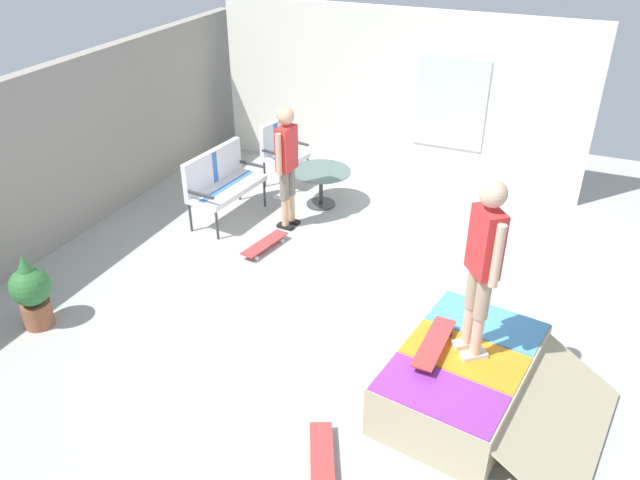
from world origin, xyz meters
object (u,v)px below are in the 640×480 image
Objects in this scene: patio_table at (321,181)px; skateboard_by_bench at (265,244)px; skateboard_spare at (322,459)px; potted_plant at (31,290)px; skate_ramp at (465,379)px; person_skater at (484,258)px; patio_bench at (221,178)px; patio_chair_near_house at (280,148)px; skateboard_on_ramp at (434,343)px; person_watching at (287,159)px.

skateboard_by_bench is (-1.54, 0.17, -0.32)m from patio_table.
potted_plant is at bearing 81.44° from skateboard_spare.
patio_table is 1.09× the size of skateboard_by_bench.
skateboard_by_bench is at bearing 35.11° from skateboard_spare.
person_skater is at bearing 3.88° from skate_ramp.
patio_bench reaches higher than patio_table.
skateboard_on_ramp is at bearing -137.88° from patio_chair_near_house.
skate_ramp is at bearing -176.12° from person_skater.
skateboard_spare is at bearing -139.22° from patio_bench.
person_skater is (0.06, 0.00, 1.30)m from skate_ramp.
skate_ramp is 3.55m from skateboard_by_bench.
patio_bench is 1.28× the size of patio_chair_near_house.
person_watching is 3.61m from potted_plant.
skate_ramp is 5.41m from patio_chair_near_house.
skateboard_spare is (-3.03, -2.13, 0.00)m from skateboard_by_bench.
person_skater reaches higher than skateboard_by_bench.
patio_bench is 1.10m from person_watching.
patio_table reaches higher than skateboard_spare.
person_skater reaches higher than patio_bench.
person_skater is 2.19m from skateboard_spare.
patio_chair_near_house is 1.11× the size of potted_plant.
potted_plant reaches higher than skateboard_spare.
patio_bench reaches higher than potted_plant.
person_watching is 4.43m from skateboard_spare.
person_skater is 0.99m from skateboard_on_ramp.
patio_table is 1.11× the size of skateboard_spare.
person_watching reaches higher than skate_ramp.
person_watching reaches higher than skateboard_on_ramp.
patio_bench is 4.49m from skateboard_on_ramp.
patio_bench reaches higher than skateboard_spare.
skateboard_spare is (-4.56, -1.96, -0.32)m from patio_table.
patio_table is 1.03m from person_watching.
patio_table is 0.51× the size of person_watching.
patio_bench is 0.74× the size of person_watching.
person_watching is 3.79m from skateboard_on_ramp.
skate_ramp is at bearing -120.51° from patio_bench.
skateboard_spare is at bearing 152.38° from skateboard_on_ramp.
patio_chair_near_house is at bearing 20.44° from skateboard_by_bench.
skate_ramp is 2.09× the size of patio_chair_near_house.
potted_plant is at bearing 98.27° from skateboard_on_ramp.
skateboard_on_ramp reaches higher than skateboard_spare.
patio_table reaches higher than skate_ramp.
skate_ramp is at bearing -138.95° from patio_table.
skateboard_on_ramp is at bearing -142.68° from patio_table.
person_watching is at bearing -0.09° from skateboard_by_bench.
skateboard_by_bench is at bearing 173.72° from patio_table.
person_watching is 1.92× the size of potted_plant.
patio_chair_near_house is (1.41, -0.26, -0.00)m from patio_bench.
person_skater reaches higher than patio_chair_near_house.
patio_bench is (2.40, 4.07, 0.34)m from skate_ramp.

